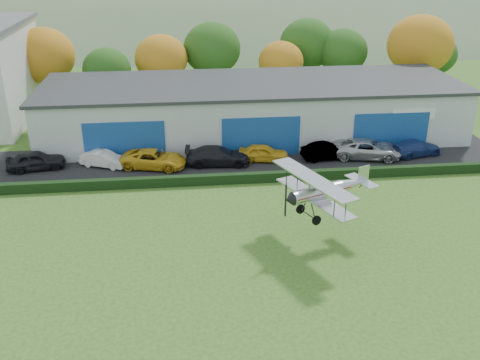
{
  "coord_description": "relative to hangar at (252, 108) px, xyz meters",
  "views": [
    {
      "loc": [
        -2.0,
        -23.71,
        18.04
      ],
      "look_at": [
        1.8,
        10.22,
        2.91
      ],
      "focal_mm": 40.93,
      "sensor_mm": 36.0,
      "label": 1
    }
  ],
  "objects": [
    {
      "name": "car_1",
      "position": [
        -13.75,
        -7.14,
        -1.93
      ],
      "size": [
        4.34,
        2.93,
        1.35
      ],
      "primitive_type": "imported",
      "rotation": [
        0.0,
        0.0,
        1.17
      ],
      "color": "silver",
      "rests_on": "apron"
    },
    {
      "name": "tree_belt",
      "position": [
        -4.15,
        12.64,
        2.95
      ],
      "size": [
        75.7,
        13.22,
        10.12
      ],
      "color": "#3D2614",
      "rests_on": "ground"
    },
    {
      "name": "ground",
      "position": [
        -5.0,
        -27.98,
        -2.66
      ],
      "size": [
        300.0,
        300.0,
        0.0
      ],
      "primitive_type": "plane",
      "color": "#35591C",
      "rests_on": "ground"
    },
    {
      "name": "car_4",
      "position": [
        0.03,
        -7.38,
        -1.87
      ],
      "size": [
        4.58,
        2.5,
        1.48
      ],
      "primitive_type": "imported",
      "rotation": [
        0.0,
        0.0,
        1.39
      ],
      "color": "gold",
      "rests_on": "apron"
    },
    {
      "name": "car_6",
      "position": [
        9.35,
        -7.7,
        -1.78
      ],
      "size": [
        6.43,
        3.98,
        1.66
      ],
      "primitive_type": "imported",
      "rotation": [
        0.0,
        0.0,
        1.35
      ],
      "color": "silver",
      "rests_on": "apron"
    },
    {
      "name": "car_3",
      "position": [
        -4.03,
        -7.82,
        -1.8
      ],
      "size": [
        5.7,
        2.66,
        1.61
      ],
      "primitive_type": "imported",
      "rotation": [
        0.0,
        0.0,
        1.5
      ],
      "color": "black",
      "rests_on": "apron"
    },
    {
      "name": "distant_hills",
      "position": [
        -9.38,
        112.02,
        -15.7
      ],
      "size": [
        430.0,
        196.0,
        56.0
      ],
      "color": "#4C6642",
      "rests_on": "ground"
    },
    {
      "name": "car_7",
      "position": [
        13.91,
        -7.62,
        -1.91
      ],
      "size": [
        5.11,
        3.04,
        1.39
      ],
      "primitive_type": "imported",
      "rotation": [
        0.0,
        0.0,
        1.81
      ],
      "color": "navy",
      "rests_on": "apron"
    },
    {
      "name": "hangar",
      "position": [
        0.0,
        0.0,
        0.0
      ],
      "size": [
        40.6,
        12.6,
        5.3
      ],
      "color": "#B2B7BC",
      "rests_on": "ground"
    },
    {
      "name": "car_5",
      "position": [
        5.68,
        -7.62,
        -1.86
      ],
      "size": [
        4.66,
        2.04,
        1.49
      ],
      "primitive_type": "imported",
      "rotation": [
        0.0,
        0.0,
        1.68
      ],
      "color": "gray",
      "rests_on": "apron"
    },
    {
      "name": "hedge",
      "position": [
        -2.0,
        -11.78,
        -2.26
      ],
      "size": [
        46.0,
        0.6,
        0.8
      ],
      "primitive_type": "cube",
      "color": "black",
      "rests_on": "ground"
    },
    {
      "name": "biplane",
      "position": [
        1.78,
        -21.22,
        0.87
      ],
      "size": [
        6.58,
        7.33,
        2.79
      ],
      "rotation": [
        0.0,
        0.0,
        0.39
      ],
      "color": "silver"
    },
    {
      "name": "car_0",
      "position": [
        -19.4,
        -7.17,
        -1.79
      ],
      "size": [
        5.05,
        2.75,
        1.63
      ],
      "primitive_type": "imported",
      "rotation": [
        0.0,
        0.0,
        1.75
      ],
      "color": "black",
      "rests_on": "apron"
    },
    {
      "name": "car_2",
      "position": [
        -9.48,
        -7.87,
        -1.84
      ],
      "size": [
        6.0,
        3.84,
        1.54
      ],
      "primitive_type": "imported",
      "rotation": [
        0.0,
        0.0,
        1.32
      ],
      "color": "gold",
      "rests_on": "apron"
    },
    {
      "name": "apron",
      "position": [
        -2.0,
        -6.98,
        -2.63
      ],
      "size": [
        48.0,
        9.0,
        0.05
      ],
      "primitive_type": "cube",
      "color": "black",
      "rests_on": "ground"
    }
  ]
}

